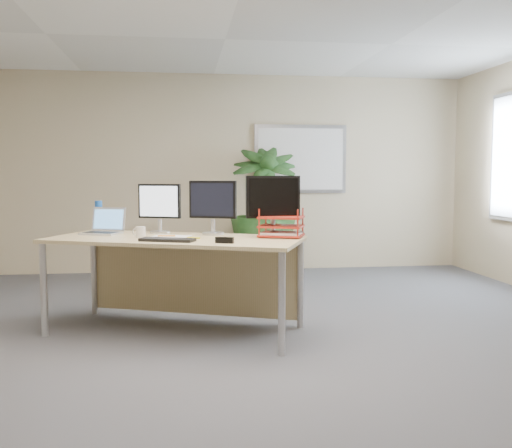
{
  "coord_description": "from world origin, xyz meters",
  "views": [
    {
      "loc": [
        -0.46,
        -3.89,
        1.34
      ],
      "look_at": [
        0.1,
        0.35,
        0.96
      ],
      "focal_mm": 40.0,
      "sensor_mm": 36.0,
      "label": 1
    }
  ],
  "objects": [
    {
      "name": "floor",
      "position": [
        0.0,
        0.0,
        0.0
      ],
      "size": [
        8.0,
        8.0,
        0.0
      ],
      "primitive_type": "plane",
      "color": "#434348",
      "rests_on": "ground"
    },
    {
      "name": "monitor_dark",
      "position": [
        0.32,
        0.89,
        1.11
      ],
      "size": [
        0.47,
        0.21,
        0.52
      ],
      "color": "#B5B5BA",
      "rests_on": "desk"
    },
    {
      "name": "monitor_right",
      "position": [
        -0.18,
        1.11,
        1.08
      ],
      "size": [
        0.41,
        0.2,
        0.47
      ],
      "color": "#B5B5BA",
      "rests_on": "desk"
    },
    {
      "name": "spiral_notebook",
      "position": [
        -0.55,
        0.9,
        0.81
      ],
      "size": [
        0.36,
        0.31,
        0.01
      ],
      "primitive_type": "cube",
      "rotation": [
        0.0,
        0.0,
        -0.34
      ],
      "color": "white",
      "rests_on": "desk"
    },
    {
      "name": "coffee_mug",
      "position": [
        -0.8,
        0.96,
        0.85
      ],
      "size": [
        0.12,
        0.08,
        0.09
      ],
      "color": "silver",
      "rests_on": "desk"
    },
    {
      "name": "water_bottle",
      "position": [
        -1.22,
        1.56,
        0.94
      ],
      "size": [
        0.07,
        0.07,
        0.28
      ],
      "color": "white",
      "rests_on": "desk"
    },
    {
      "name": "keyboard",
      "position": [
        -0.57,
        0.66,
        0.82
      ],
      "size": [
        0.46,
        0.3,
        0.02
      ],
      "primitive_type": "cube",
      "rotation": [
        0.0,
        0.0,
        -0.38
      ],
      "color": "black",
      "rests_on": "desk"
    },
    {
      "name": "monitor_left",
      "position": [
        -0.65,
        1.3,
        1.06
      ],
      "size": [
        0.38,
        0.18,
        0.44
      ],
      "color": "#B5B5BA",
      "rests_on": "desk"
    },
    {
      "name": "letter_tray",
      "position": [
        0.38,
        0.84,
        0.88
      ],
      "size": [
        0.43,
        0.39,
        0.17
      ],
      "color": "#A82314",
      "rests_on": "desk"
    },
    {
      "name": "orange_pen",
      "position": [
        -0.58,
        0.89,
        0.83
      ],
      "size": [
        0.15,
        0.03,
        0.01
      ],
      "primitive_type": "cylinder",
      "rotation": [
        0.0,
        1.57,
        -0.11
      ],
      "color": "orange",
      "rests_on": "spiral_notebook"
    },
    {
      "name": "stapler",
      "position": [
        -0.13,
        0.47,
        0.83
      ],
      "size": [
        0.15,
        0.09,
        0.05
      ],
      "primitive_type": "cube",
      "rotation": [
        0.0,
        0.0,
        -0.38
      ],
      "color": "black",
      "rests_on": "desk"
    },
    {
      "name": "yellow_highlighter",
      "position": [
        -0.36,
        0.81,
        0.82
      ],
      "size": [
        0.11,
        0.05,
        0.01
      ],
      "primitive_type": "cylinder",
      "rotation": [
        0.0,
        1.57,
        -0.3
      ],
      "color": "yellow",
      "rests_on": "desk"
    },
    {
      "name": "laptop",
      "position": [
        -1.15,
        1.32,
        0.87
      ],
      "size": [
        0.41,
        0.38,
        0.23
      ],
      "color": "silver",
      "rests_on": "desk"
    },
    {
      "name": "desk",
      "position": [
        -0.47,
        1.02,
        0.63
      ],
      "size": [
        2.28,
        1.61,
        0.81
      ],
      "color": "tan",
      "rests_on": "floor"
    },
    {
      "name": "whiteboard",
      "position": [
        1.2,
        3.97,
        1.55
      ],
      "size": [
        1.3,
        0.04,
        0.95
      ],
      "color": "#A2A2A6",
      "rests_on": "back_wall"
    },
    {
      "name": "back_wall",
      "position": [
        0.0,
        4.0,
        1.35
      ],
      "size": [
        7.0,
        0.04,
        2.7
      ],
      "primitive_type": "cube",
      "color": "#C1AE89",
      "rests_on": "floor"
    },
    {
      "name": "floor_plant",
      "position": [
        0.62,
        3.6,
        0.75
      ],
      "size": [
        0.89,
        0.89,
        1.5
      ],
      "primitive_type": "imported",
      "rotation": [
        0.0,
        0.0,
        -0.06
      ],
      "color": "#163D18",
      "rests_on": "floor"
    }
  ]
}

